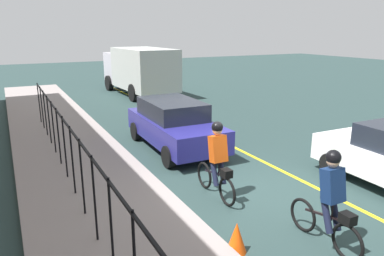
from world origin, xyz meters
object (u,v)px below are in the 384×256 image
at_px(cyclist_follow, 330,200).
at_px(traffic_cone_near, 237,237).
at_px(parked_sedan_rear, 174,124).
at_px(box_truck_background, 139,69).
at_px(cyclist_lead, 217,161).

relative_size(cyclist_follow, traffic_cone_near, 3.22).
bearing_deg(traffic_cone_near, parked_sedan_rear, -14.33).
height_order(parked_sedan_rear, box_truck_background, box_truck_background).
relative_size(parked_sedan_rear, traffic_cone_near, 7.82).
height_order(cyclist_lead, traffic_cone_near, cyclist_lead).
distance_m(cyclist_follow, box_truck_background, 16.88).
distance_m(cyclist_follow, parked_sedan_rear, 6.40).
relative_size(cyclist_follow, parked_sedan_rear, 0.41).
relative_size(parked_sedan_rear, box_truck_background, 0.65).
bearing_deg(parked_sedan_rear, traffic_cone_near, -13.21).
bearing_deg(box_truck_background, traffic_cone_near, 163.79).
height_order(cyclist_follow, traffic_cone_near, cyclist_follow).
bearing_deg(cyclist_lead, traffic_cone_near, 158.75).
distance_m(cyclist_lead, cyclist_follow, 2.70).
bearing_deg(traffic_cone_near, box_truck_background, -13.84).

